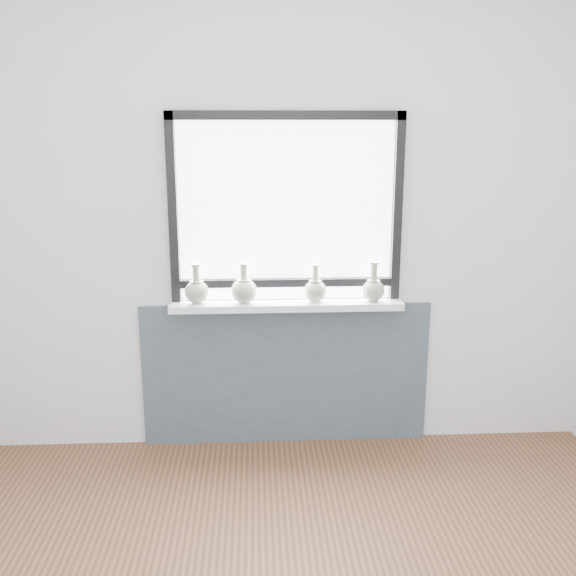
{
  "coord_description": "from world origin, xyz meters",
  "views": [
    {
      "loc": [
        -0.18,
        -1.8,
        1.86
      ],
      "look_at": [
        0.0,
        1.55,
        1.02
      ],
      "focal_mm": 40.0,
      "sensor_mm": 36.0,
      "label": 1
    }
  ],
  "objects_px": {
    "windowsill": "(287,305)",
    "vase_b": "(244,290)",
    "vase_a": "(197,290)",
    "vase_c": "(315,290)",
    "vase_d": "(373,289)"
  },
  "relations": [
    {
      "from": "vase_d",
      "to": "vase_b",
      "type": "bearing_deg",
      "value": -179.71
    },
    {
      "from": "vase_b",
      "to": "vase_c",
      "type": "distance_m",
      "value": 0.4
    },
    {
      "from": "windowsill",
      "to": "vase_d",
      "type": "xyz_separation_m",
      "value": [
        0.49,
        -0.01,
        0.09
      ]
    },
    {
      "from": "vase_a",
      "to": "vase_b",
      "type": "relative_size",
      "value": 0.99
    },
    {
      "from": "vase_a",
      "to": "vase_d",
      "type": "distance_m",
      "value": 1.0
    },
    {
      "from": "vase_c",
      "to": "vase_d",
      "type": "bearing_deg",
      "value": -1.57
    },
    {
      "from": "vase_a",
      "to": "vase_c",
      "type": "bearing_deg",
      "value": -0.04
    },
    {
      "from": "vase_a",
      "to": "vase_d",
      "type": "bearing_deg",
      "value": -0.54
    },
    {
      "from": "vase_a",
      "to": "vase_c",
      "type": "height_order",
      "value": "vase_a"
    },
    {
      "from": "windowsill",
      "to": "vase_a",
      "type": "xyz_separation_m",
      "value": [
        -0.51,
        -0.0,
        0.09
      ]
    },
    {
      "from": "windowsill",
      "to": "vase_b",
      "type": "bearing_deg",
      "value": -176.4
    },
    {
      "from": "vase_a",
      "to": "vase_b",
      "type": "bearing_deg",
      "value": -2.85
    },
    {
      "from": "vase_c",
      "to": "vase_d",
      "type": "height_order",
      "value": "vase_d"
    },
    {
      "from": "vase_b",
      "to": "vase_d",
      "type": "relative_size",
      "value": 1.0
    },
    {
      "from": "windowsill",
      "to": "vase_c",
      "type": "distance_m",
      "value": 0.19
    }
  ]
}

